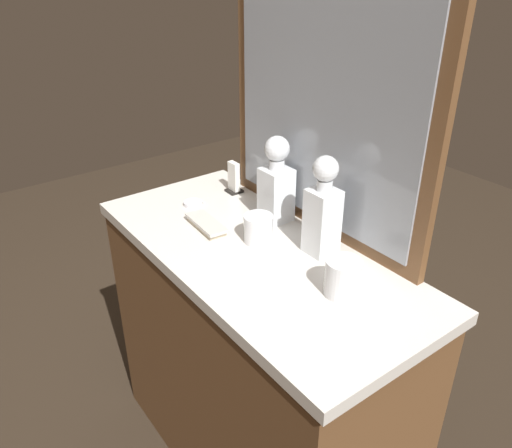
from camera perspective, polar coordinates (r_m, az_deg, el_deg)
name	(u,v)px	position (r m, az deg, el deg)	size (l,w,h in m)	color
dresser	(256,366)	(1.74, 0.00, -15.46)	(1.09, 0.50, 0.90)	brown
dresser_mirror	(324,97)	(1.45, 7.57, 13.82)	(0.78, 0.03, 0.80)	brown
crystal_decanter_rear	(276,187)	(1.57, 2.26, 4.08)	(0.09, 0.09, 0.27)	white
crystal_decanter_center	(322,215)	(1.40, 7.40, 0.96)	(0.08, 0.08, 0.29)	white
crystal_tumbler_rear	(342,279)	(1.28, 9.59, -6.03)	(0.09, 0.09, 0.10)	white
crystal_tumbler_left	(258,230)	(1.48, 0.27, -0.64)	(0.09, 0.09, 0.08)	white
silver_brush_far_left	(206,225)	(1.57, -5.55, -0.06)	(0.17, 0.07, 0.02)	#B7A88C
porcelain_dish	(193,203)	(1.72, -7.03, 2.31)	(0.06, 0.06, 0.01)	silver
napkin_holder	(234,180)	(1.79, -2.47, 4.95)	(0.05, 0.05, 0.11)	black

